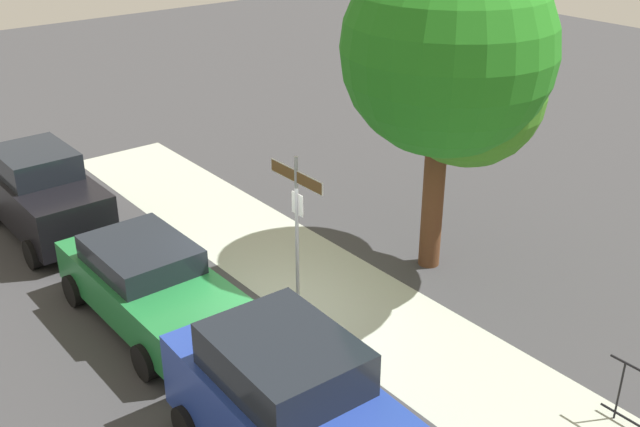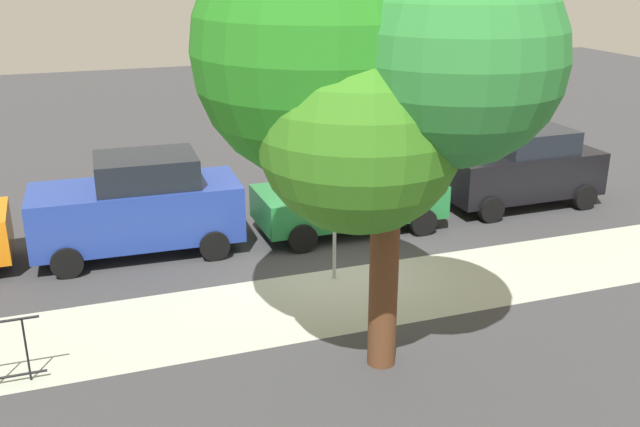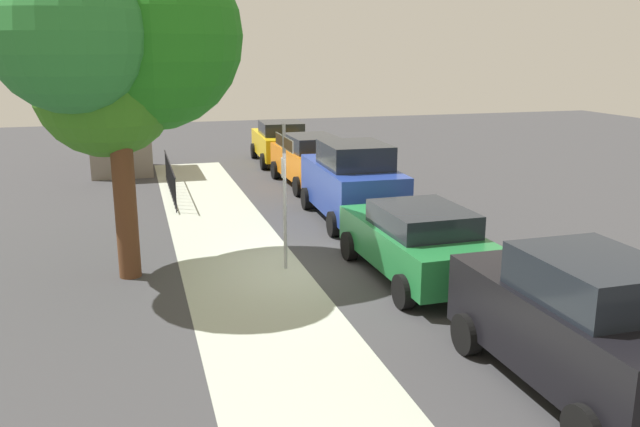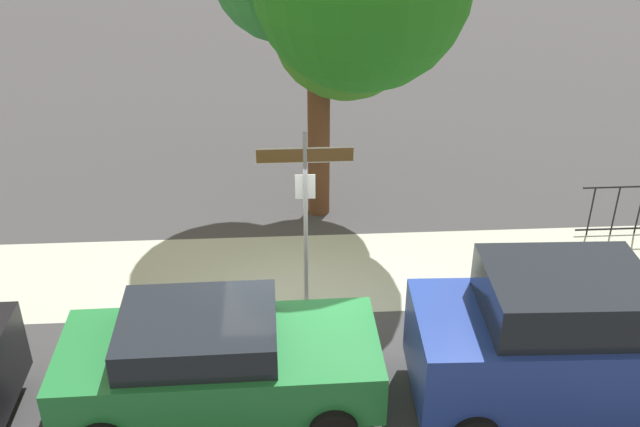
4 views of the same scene
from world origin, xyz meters
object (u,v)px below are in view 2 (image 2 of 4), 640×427
at_px(car_black, 523,168).
at_px(car_blue, 139,205).
at_px(shade_tree, 362,71).
at_px(car_green, 351,197).
at_px(street_sign, 335,176).

xyz_separation_m(car_black, car_blue, (9.60, -0.05, 0.08)).
distance_m(shade_tree, car_green, 7.01).
bearing_deg(shade_tree, car_black, -140.39).
bearing_deg(shade_tree, street_sign, -104.13).
height_order(car_black, car_green, car_black).
relative_size(shade_tree, car_black, 1.66).
xyz_separation_m(car_black, car_green, (4.79, 0.20, -0.19)).
bearing_deg(car_green, car_blue, -3.73).
distance_m(shade_tree, car_blue, 7.27).
bearing_deg(shade_tree, car_blue, -64.77).
height_order(street_sign, car_green, street_sign).
bearing_deg(car_black, street_sign, 22.72).
distance_m(street_sign, car_black, 6.76).
relative_size(street_sign, shade_tree, 0.46).
relative_size(car_green, car_blue, 0.99).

